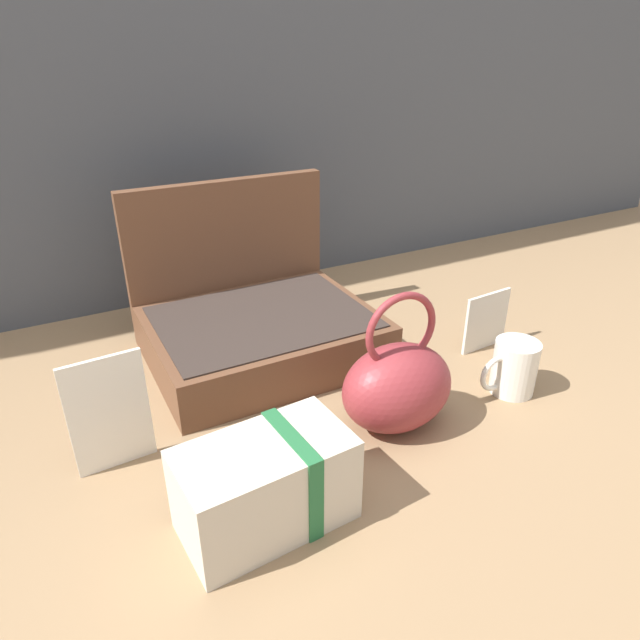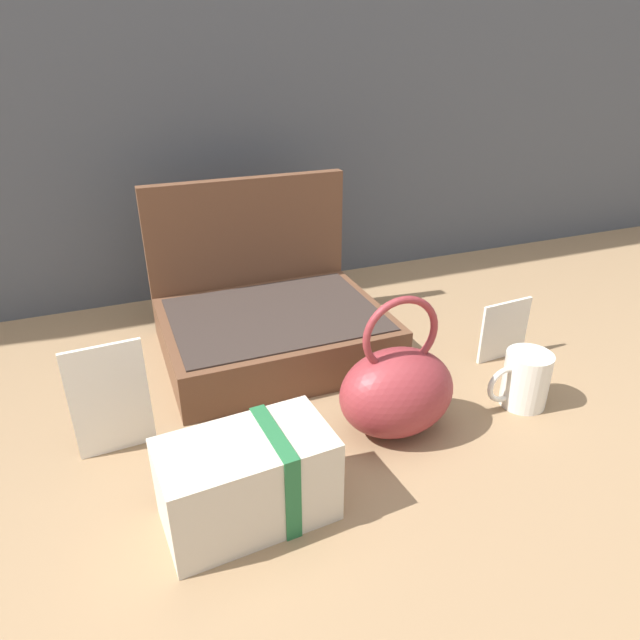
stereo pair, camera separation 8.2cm
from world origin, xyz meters
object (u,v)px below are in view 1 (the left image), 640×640
(cream_toiletry_bag, at_px, (268,484))
(info_card_left, at_px, (109,414))
(teal_pouch_handbag, at_px, (397,385))
(open_suitcase, at_px, (256,320))
(poster_card_right, at_px, (486,321))
(coffee_mug, at_px, (513,368))

(cream_toiletry_bag, distance_m, info_card_left, 0.25)
(info_card_left, bearing_deg, teal_pouch_handbag, -18.79)
(open_suitcase, height_order, poster_card_right, open_suitcase)
(open_suitcase, xyz_separation_m, cream_toiletry_bag, (-0.15, -0.41, -0.01))
(teal_pouch_handbag, xyz_separation_m, info_card_left, (-0.40, 0.11, 0.01))
(coffee_mug, bearing_deg, open_suitcase, 134.57)
(teal_pouch_handbag, bearing_deg, poster_card_right, 22.48)
(open_suitcase, xyz_separation_m, info_card_left, (-0.30, -0.21, 0.02))
(info_card_left, bearing_deg, poster_card_right, -2.42)
(teal_pouch_handbag, height_order, info_card_left, teal_pouch_handbag)
(teal_pouch_handbag, bearing_deg, cream_toiletry_bag, -160.79)
(teal_pouch_handbag, height_order, poster_card_right, teal_pouch_handbag)
(cream_toiletry_bag, height_order, coffee_mug, cream_toiletry_bag)
(cream_toiletry_bag, bearing_deg, teal_pouch_handbag, 19.21)
(poster_card_right, bearing_deg, cream_toiletry_bag, -162.81)
(cream_toiletry_bag, relative_size, coffee_mug, 1.94)
(open_suitcase, relative_size, info_card_left, 2.32)
(coffee_mug, height_order, poster_card_right, poster_card_right)
(teal_pouch_handbag, xyz_separation_m, coffee_mug, (0.23, -0.02, -0.03))
(info_card_left, bearing_deg, coffee_mug, -14.70)
(teal_pouch_handbag, bearing_deg, info_card_left, 164.56)
(cream_toiletry_bag, bearing_deg, poster_card_right, 20.99)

